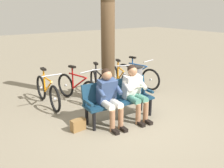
{
  "coord_description": "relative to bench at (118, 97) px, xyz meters",
  "views": [
    {
      "loc": [
        3.18,
        4.0,
        2.39
      ],
      "look_at": [
        0.15,
        -0.41,
        0.75
      ],
      "focal_mm": 40.21,
      "sensor_mm": 36.0,
      "label": 1
    }
  ],
  "objects": [
    {
      "name": "bicycle_blue",
      "position": [
        -0.37,
        -1.46,
        -0.15
      ],
      "size": [
        0.63,
        1.62,
        0.94
      ],
      "rotation": [
        0.0,
        0.0,
        1.27
      ],
      "color": "black",
      "rests_on": "ground"
    },
    {
      "name": "person_reading",
      "position": [
        -0.31,
        0.18,
        0.16
      ],
      "size": [
        0.51,
        0.78,
        1.2
      ],
      "rotation": [
        0.0,
        0.0,
        -0.06
      ],
      "color": "white",
      "rests_on": "ground"
    },
    {
      "name": "litter_bin",
      "position": [
        -1.25,
        -0.89,
        -0.07
      ],
      "size": [
        0.36,
        0.36,
        0.87
      ],
      "color": "slate",
      "rests_on": "ground"
    },
    {
      "name": "handbag",
      "position": [
        1.0,
        0.02,
        -0.39
      ],
      "size": [
        0.31,
        0.17,
        0.24
      ],
      "primitive_type": "cube",
      "rotation": [
        0.0,
        0.0,
        0.1
      ],
      "color": "olive",
      "rests_on": "ground"
    },
    {
      "name": "bench",
      "position": [
        0.0,
        0.0,
        0.0
      ],
      "size": [
        1.63,
        0.58,
        0.87
      ],
      "rotation": [
        0.0,
        0.0,
        -0.06
      ],
      "color": "navy",
      "rests_on": "ground"
    },
    {
      "name": "tree_trunk",
      "position": [
        -0.44,
        -1.04,
        1.37
      ],
      "size": [
        0.34,
        0.34,
        3.75
      ],
      "primitive_type": "cylinder",
      "color": "#4C3823",
      "rests_on": "ground"
    },
    {
      "name": "bicycle_orange",
      "position": [
        -1.12,
        -1.46,
        -0.15
      ],
      "size": [
        0.67,
        1.6,
        0.94
      ],
      "rotation": [
        0.0,
        0.0,
        1.23
      ],
      "color": "black",
      "rests_on": "ground"
    },
    {
      "name": "bicycle_silver",
      "position": [
        1.0,
        -1.64,
        -0.15
      ],
      "size": [
        0.48,
        1.68,
        0.94
      ],
      "rotation": [
        0.0,
        0.0,
        1.54
      ],
      "color": "black",
      "rests_on": "ground"
    },
    {
      "name": "ground_plane",
      "position": [
        -0.14,
        0.19,
        -0.51
      ],
      "size": [
        40.0,
        40.0,
        0.0
      ],
      "primitive_type": "plane",
      "color": "gray"
    },
    {
      "name": "bicycle_black",
      "position": [
        0.24,
        -1.47,
        -0.15
      ],
      "size": [
        0.54,
        1.65,
        0.94
      ],
      "rotation": [
        0.0,
        0.0,
        1.79
      ],
      "color": "black",
      "rests_on": "ground"
    },
    {
      "name": "person_companion",
      "position": [
        0.33,
        0.14,
        0.16
      ],
      "size": [
        0.51,
        0.78,
        1.2
      ],
      "rotation": [
        0.0,
        0.0,
        -0.06
      ],
      "color": "#334772",
      "rests_on": "ground"
    },
    {
      "name": "bicycle_purple",
      "position": [
        -1.85,
        -1.56,
        -0.15
      ],
      "size": [
        0.55,
        1.65,
        0.94
      ],
      "rotation": [
        0.0,
        0.0,
        1.8
      ],
      "color": "black",
      "rests_on": "ground"
    }
  ]
}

